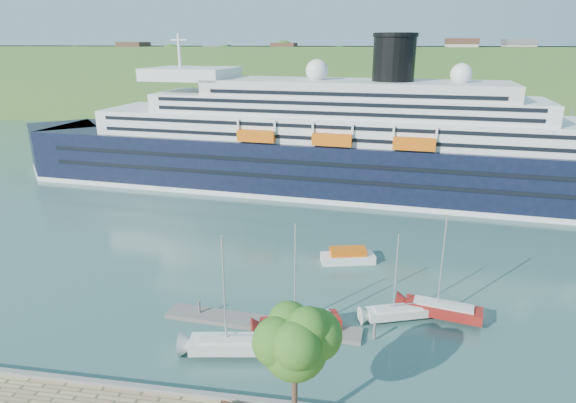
# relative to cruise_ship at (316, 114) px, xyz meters

# --- Properties ---
(far_hillside) EXTENTS (400.00, 50.00, 24.00)m
(far_hillside) POSITION_rel_cruise_ship_xyz_m (1.00, 88.68, -1.51)
(far_hillside) COLOR #366126
(far_hillside) RESTS_ON ground
(quay_coping) EXTENTS (220.00, 0.50, 0.30)m
(quay_coping) POSITION_rel_cruise_ship_xyz_m (1.00, -56.52, -12.36)
(quay_coping) COLOR slate
(quay_coping) RESTS_ON promenade
(cruise_ship) EXTENTS (121.40, 28.87, 27.01)m
(cruise_ship) POSITION_rel_cruise_ship_xyz_m (0.00, 0.00, 0.00)
(cruise_ship) COLOR black
(cruise_ship) RESTS_ON ground
(promenade_tree) EXTENTS (5.79, 5.79, 9.59)m
(promenade_tree) POSITION_rel_cruise_ship_xyz_m (4.87, -57.82, -7.71)
(promenade_tree) COLOR #235616
(promenade_tree) RESTS_ON promenade
(floating_pontoon) EXTENTS (19.09, 3.81, 0.42)m
(floating_pontoon) POSITION_rel_cruise_ship_xyz_m (-0.16, -45.22, -13.29)
(floating_pontoon) COLOR gray
(floating_pontoon) RESTS_ON ground
(sailboat_white_near) EXTENTS (8.43, 3.54, 10.56)m
(sailboat_white_near) POSITION_rel_cruise_ship_xyz_m (-1.55, -50.13, -8.22)
(sailboat_white_near) COLOR silver
(sailboat_white_near) RESTS_ON ground
(sailboat_red) EXTENTS (8.29, 4.95, 10.36)m
(sailboat_red) POSITION_rel_cruise_ship_xyz_m (3.69, -46.02, -8.33)
(sailboat_red) COLOR maroon
(sailboat_red) RESTS_ON ground
(sailboat_white_far) EXTENTS (6.87, 3.93, 8.57)m
(sailboat_white_far) POSITION_rel_cruise_ship_xyz_m (12.55, -42.30, -9.22)
(sailboat_white_far) COLOR silver
(sailboat_white_far) RESTS_ON ground
(tender_launch) EXTENTS (6.88, 3.72, 1.81)m
(tender_launch) POSITION_rel_cruise_ship_xyz_m (7.29, -30.10, -12.60)
(tender_launch) COLOR #DD5B0D
(tender_launch) RESTS_ON ground
(sailboat_extra) EXTENTS (8.19, 3.80, 10.21)m
(sailboat_extra) POSITION_rel_cruise_ship_xyz_m (16.87, -41.45, -8.40)
(sailboat_extra) COLOR maroon
(sailboat_extra) RESTS_ON ground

